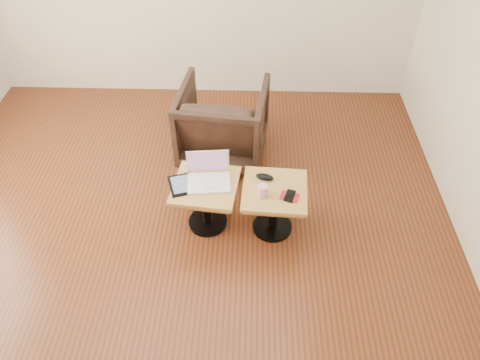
{
  "coord_description": "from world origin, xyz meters",
  "views": [
    {
      "loc": [
        0.56,
        -2.4,
        2.91
      ],
      "look_at": [
        0.48,
        0.2,
        0.5
      ],
      "focal_mm": 35.0,
      "sensor_mm": 36.0,
      "label": 1
    }
  ],
  "objects_px": {
    "side_table_right": "(274,199)",
    "armchair": "(223,122)",
    "side_table_left": "(206,194)",
    "laptop": "(209,176)",
    "striped_cup": "(263,191)"
  },
  "relations": [
    {
      "from": "armchair",
      "to": "striped_cup",
      "type": "bearing_deg",
      "value": 115.93
    },
    {
      "from": "laptop",
      "to": "striped_cup",
      "type": "distance_m",
      "value": 0.44
    },
    {
      "from": "striped_cup",
      "to": "armchair",
      "type": "height_order",
      "value": "armchair"
    },
    {
      "from": "striped_cup",
      "to": "laptop",
      "type": "bearing_deg",
      "value": 159.65
    },
    {
      "from": "side_table_right",
      "to": "armchair",
      "type": "distance_m",
      "value": 1.07
    },
    {
      "from": "side_table_right",
      "to": "armchair",
      "type": "relative_size",
      "value": 0.65
    },
    {
      "from": "side_table_right",
      "to": "striped_cup",
      "type": "distance_m",
      "value": 0.2
    },
    {
      "from": "laptop",
      "to": "striped_cup",
      "type": "bearing_deg",
      "value": -26.01
    },
    {
      "from": "side_table_left",
      "to": "laptop",
      "type": "xyz_separation_m",
      "value": [
        0.02,
        0.04,
        0.16
      ]
    },
    {
      "from": "side_table_left",
      "to": "side_table_right",
      "type": "height_order",
      "value": "same"
    },
    {
      "from": "armchair",
      "to": "side_table_left",
      "type": "bearing_deg",
      "value": 91.96
    },
    {
      "from": "side_table_right",
      "to": "laptop",
      "type": "bearing_deg",
      "value": 174.34
    },
    {
      "from": "side_table_right",
      "to": "striped_cup",
      "type": "bearing_deg",
      "value": -140.01
    },
    {
      "from": "side_table_right",
      "to": "side_table_left",
      "type": "bearing_deg",
      "value": 179.35
    },
    {
      "from": "side_table_left",
      "to": "striped_cup",
      "type": "xyz_separation_m",
      "value": [
        0.44,
        -0.11,
        0.16
      ]
    }
  ]
}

